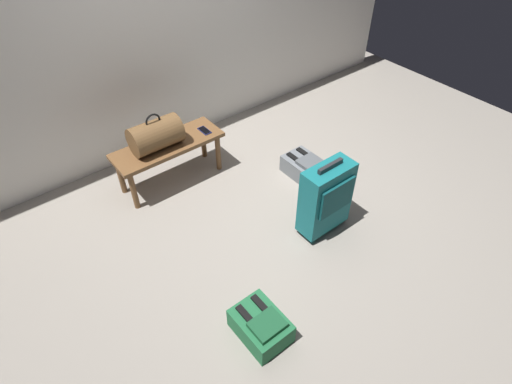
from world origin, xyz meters
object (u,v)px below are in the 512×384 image
at_px(cell_phone, 205,131).
at_px(backpack_green, 261,326).
at_px(backpack_grey, 304,166).
at_px(bench, 168,149).
at_px(duffel_bag_brown, 156,135).
at_px(suitcase_upright_teal, 326,198).

distance_m(cell_phone, backpack_green, 1.89).
xyz_separation_m(cell_phone, backpack_grey, (0.66, -0.67, -0.33)).
bearing_deg(bench, backpack_grey, -34.69).
xyz_separation_m(bench, backpack_grey, (1.03, -0.71, -0.26)).
height_order(bench, duffel_bag_brown, duffel_bag_brown).
xyz_separation_m(duffel_bag_brown, backpack_green, (-0.25, -1.76, -0.46)).
bearing_deg(bench, backpack_green, -101.16).
distance_m(bench, backpack_green, 1.81).
height_order(bench, backpack_green, bench).
distance_m(bench, backpack_grey, 1.28).
height_order(suitcase_upright_teal, backpack_grey, suitcase_upright_teal).
bearing_deg(cell_phone, backpack_green, -112.58).
height_order(cell_phone, suitcase_upright_teal, suitcase_upright_teal).
bearing_deg(backpack_grey, cell_phone, 134.42).
height_order(cell_phone, backpack_green, cell_phone).
bearing_deg(cell_phone, duffel_bag_brown, 175.21).
distance_m(suitcase_upright_teal, backpack_grey, 0.76).
relative_size(suitcase_upright_teal, backpack_green, 1.80).
bearing_deg(cell_phone, suitcase_upright_teal, -77.39).
xyz_separation_m(duffel_bag_brown, suitcase_upright_teal, (0.75, -1.33, -0.20)).
relative_size(cell_phone, backpack_green, 0.38).
bearing_deg(suitcase_upright_teal, backpack_grey, 59.02).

